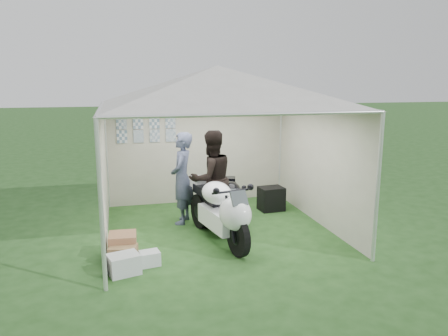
{
  "coord_description": "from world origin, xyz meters",
  "views": [
    {
      "loc": [
        -1.76,
        -7.6,
        2.76
      ],
      "look_at": [
        0.21,
        0.35,
        1.1
      ],
      "focal_mm": 35.0,
      "sensor_mm": 36.0,
      "label": 1
    }
  ],
  "objects": [
    {
      "name": "ground",
      "position": [
        0.0,
        0.0,
        0.0
      ],
      "size": [
        80.0,
        80.0,
        0.0
      ],
      "primitive_type": "plane",
      "color": "#214819",
      "rests_on": "ground"
    },
    {
      "name": "canopy_tent",
      "position": [
        -0.0,
        0.03,
        2.58
      ],
      "size": [
        5.66,
        5.66,
        3.0
      ],
      "color": "silver",
      "rests_on": "ground"
    },
    {
      "name": "motorcycle_white",
      "position": [
        -0.1,
        -0.68,
        0.6
      ],
      "size": [
        0.76,
        2.15,
        1.07
      ],
      "rotation": [
        0.0,
        0.0,
        0.2
      ],
      "color": "black",
      "rests_on": "ground"
    },
    {
      "name": "motorcycle_black",
      "position": [
        0.26,
        0.08,
        0.49
      ],
      "size": [
        0.71,
        1.74,
        0.87
      ],
      "rotation": [
        0.0,
        0.0,
        -0.26
      ],
      "color": "black",
      "rests_on": "ground"
    },
    {
      "name": "paddock_stand",
      "position": [
        0.47,
        0.86,
        0.13
      ],
      "size": [
        0.38,
        0.29,
        0.25
      ],
      "primitive_type": "cube",
      "rotation": [
        0.0,
        0.0,
        -0.26
      ],
      "color": "#0B25B4",
      "rests_on": "ground"
    },
    {
      "name": "person_dark_jacket",
      "position": [
        -0.07,
        0.22,
        0.92
      ],
      "size": [
        1.06,
        0.93,
        1.84
      ],
      "primitive_type": "imported",
      "rotation": [
        0.0,
        0.0,
        3.43
      ],
      "color": "black",
      "rests_on": "ground"
    },
    {
      "name": "person_blue_jacket",
      "position": [
        -0.57,
        0.56,
        0.89
      ],
      "size": [
        0.62,
        0.76,
        1.78
      ],
      "primitive_type": "imported",
      "rotation": [
        0.0,
        0.0,
        -1.92
      ],
      "color": "#4F5674",
      "rests_on": "ground"
    },
    {
      "name": "equipment_box",
      "position": [
        1.39,
        0.92,
        0.25
      ],
      "size": [
        0.54,
        0.44,
        0.51
      ],
      "primitive_type": "cube",
      "rotation": [
        0.0,
        0.0,
        0.08
      ],
      "color": "black",
      "rests_on": "ground"
    },
    {
      "name": "crate_0",
      "position": [
        -1.75,
        -1.53,
        0.14
      ],
      "size": [
        0.51,
        0.44,
        0.29
      ],
      "primitive_type": "cube",
      "rotation": [
        0.0,
        0.0,
        0.28
      ],
      "color": "silver",
      "rests_on": "ground"
    },
    {
      "name": "crate_1",
      "position": [
        -1.75,
        -0.89,
        0.19
      ],
      "size": [
        0.45,
        0.45,
        0.38
      ],
      "primitive_type": "cube",
      "rotation": [
        0.0,
        0.0,
        -0.06
      ],
      "color": "#8E6143",
      "rests_on": "ground"
    },
    {
      "name": "crate_2",
      "position": [
        -1.36,
        -1.32,
        0.11
      ],
      "size": [
        0.33,
        0.29,
        0.21
      ],
      "primitive_type": "cube",
      "rotation": [
        0.0,
        0.0,
        0.17
      ],
      "color": "silver",
      "rests_on": "ground"
    },
    {
      "name": "crate_3",
      "position": [
        -1.75,
        -1.15,
        0.14
      ],
      "size": [
        0.47,
        0.38,
        0.27
      ],
      "primitive_type": "cube",
      "rotation": [
        0.0,
        0.0,
        -0.23
      ],
      "color": "olive",
      "rests_on": "ground"
    }
  ]
}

